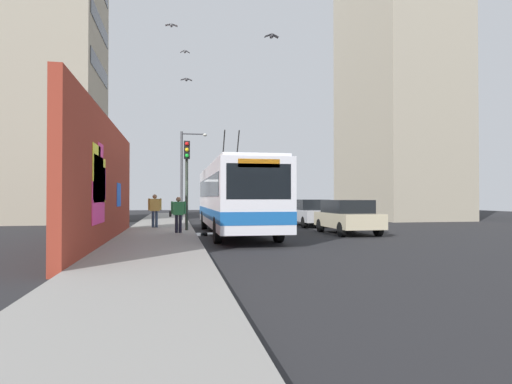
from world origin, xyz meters
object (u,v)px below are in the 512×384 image
(parked_car_champagne, at_px, (347,216))
(pedestrian_midblock, at_px, (155,208))
(parked_car_silver, at_px, (309,212))
(traffic_light, at_px, (187,170))
(street_lamp, at_px, (185,169))
(pedestrian_at_curb, at_px, (178,212))
(city_bus, at_px, (235,196))

(parked_car_champagne, bearing_deg, pedestrian_midblock, 66.00)
(parked_car_silver, relative_size, traffic_light, 1.17)
(street_lamp, bearing_deg, parked_car_champagne, -147.93)
(parked_car_champagne, xyz_separation_m, pedestrian_at_curb, (0.26, 7.76, 0.23))
(city_bus, relative_size, pedestrian_at_curb, 7.31)
(pedestrian_midblock, height_order, traffic_light, traffic_light)
(city_bus, distance_m, parked_car_champagne, 5.32)
(pedestrian_midblock, height_order, street_lamp, street_lamp)
(city_bus, relative_size, traffic_light, 2.72)
(parked_car_champagne, xyz_separation_m, street_lamp, (11.54, 7.23, 2.90))
(traffic_light, bearing_deg, pedestrian_at_curb, 163.35)
(parked_car_champagne, height_order, parked_car_silver, same)
(city_bus, relative_size, street_lamp, 1.86)
(city_bus, relative_size, parked_car_champagne, 2.76)
(city_bus, xyz_separation_m, traffic_light, (1.04, 2.15, 1.22))
(parked_car_silver, distance_m, traffic_light, 8.74)
(city_bus, height_order, street_lamp, street_lamp)
(pedestrian_midblock, relative_size, traffic_light, 0.40)
(traffic_light, bearing_deg, city_bus, -115.82)
(pedestrian_midblock, bearing_deg, parked_car_champagne, -114.00)
(traffic_light, relative_size, street_lamp, 0.68)
(parked_car_champagne, xyz_separation_m, traffic_light, (1.62, 7.35, 2.16))
(parked_car_silver, xyz_separation_m, street_lamp, (5.72, 7.23, 2.89))
(parked_car_silver, bearing_deg, pedestrian_at_curb, 125.63)
(street_lamp, bearing_deg, pedestrian_midblock, 167.39)
(traffic_light, bearing_deg, parked_car_silver, -60.24)
(parked_car_champagne, xyz_separation_m, pedestrian_midblock, (3.97, 8.92, 0.33))
(city_bus, distance_m, pedestrian_midblock, 5.07)
(pedestrian_at_curb, distance_m, street_lamp, 11.60)
(city_bus, height_order, parked_car_silver, city_bus)
(parked_car_silver, bearing_deg, street_lamp, 51.66)
(parked_car_champagne, distance_m, parked_car_silver, 5.82)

